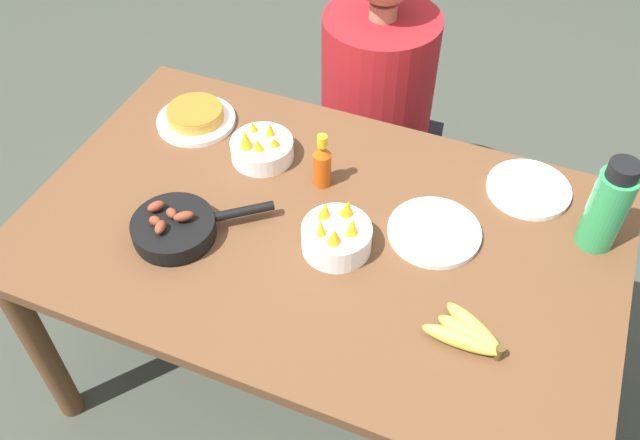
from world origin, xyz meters
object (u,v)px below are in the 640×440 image
(water_bottle, at_px, (608,207))
(person_figure, at_px, (374,129))
(fruit_bowl_mango, at_px, (262,148))
(empty_plate_near_front, at_px, (529,189))
(empty_plate_far_left, at_px, (434,232))
(frittata_plate_center, at_px, (196,117))
(hot_sauce_bottle, at_px, (322,163))
(fruit_bowl_citrus, at_px, (337,236))
(skillet, at_px, (176,228))
(banana_bunch, at_px, (469,335))

(water_bottle, bearing_deg, person_figure, 144.89)
(water_bottle, bearing_deg, fruit_bowl_mango, -177.94)
(empty_plate_near_front, xyz_separation_m, empty_plate_far_left, (-0.19, -0.24, -0.00))
(frittata_plate_center, bearing_deg, hot_sauce_bottle, -12.32)
(fruit_bowl_citrus, bearing_deg, water_bottle, 24.25)
(hot_sauce_bottle, bearing_deg, empty_plate_far_left, -11.09)
(frittata_plate_center, relative_size, fruit_bowl_citrus, 1.34)
(empty_plate_near_front, relative_size, fruit_bowl_citrus, 1.29)
(frittata_plate_center, xyz_separation_m, empty_plate_near_front, (0.95, 0.08, -0.01))
(empty_plate_near_front, xyz_separation_m, fruit_bowl_citrus, (-0.40, -0.37, 0.03))
(skillet, bearing_deg, hot_sauce_bottle, 11.40)
(banana_bunch, distance_m, frittata_plate_center, 1.01)
(empty_plate_far_left, height_order, person_figure, person_figure)
(frittata_plate_center, xyz_separation_m, empty_plate_far_left, (0.76, -0.16, -0.01))
(skillet, bearing_deg, banana_bunch, -40.56)
(empty_plate_far_left, height_order, hot_sauce_bottle, hot_sauce_bottle)
(skillet, relative_size, fruit_bowl_mango, 1.78)
(frittata_plate_center, bearing_deg, banana_bunch, -25.20)
(skillet, distance_m, empty_plate_far_left, 0.63)
(empty_plate_near_front, relative_size, water_bottle, 0.87)
(frittata_plate_center, relative_size, water_bottle, 0.91)
(skillet, xyz_separation_m, empty_plate_near_front, (0.77, 0.49, -0.02))
(frittata_plate_center, relative_size, hot_sauce_bottle, 1.42)
(empty_plate_far_left, relative_size, fruit_bowl_mango, 1.34)
(banana_bunch, distance_m, water_bottle, 0.46)
(hot_sauce_bottle, bearing_deg, empty_plate_near_front, 19.01)
(fruit_bowl_citrus, bearing_deg, person_figure, 101.32)
(skillet, relative_size, hot_sauce_bottle, 1.91)
(water_bottle, bearing_deg, banana_bunch, -118.31)
(empty_plate_near_front, bearing_deg, hot_sauce_bottle, -160.99)
(frittata_plate_center, height_order, fruit_bowl_citrus, fruit_bowl_citrus)
(fruit_bowl_mango, bearing_deg, empty_plate_far_left, -10.54)
(person_figure, bearing_deg, fruit_bowl_mango, -105.85)
(hot_sauce_bottle, distance_m, person_figure, 0.67)
(frittata_plate_center, height_order, water_bottle, water_bottle)
(skillet, xyz_separation_m, fruit_bowl_citrus, (0.38, 0.11, 0.01))
(banana_bunch, distance_m, fruit_bowl_mango, 0.76)
(banana_bunch, relative_size, fruit_bowl_mango, 1.08)
(water_bottle, bearing_deg, skillet, -158.58)
(banana_bunch, relative_size, frittata_plate_center, 0.82)
(skillet, bearing_deg, fruit_bowl_mango, 40.26)
(fruit_bowl_mango, relative_size, water_bottle, 0.68)
(water_bottle, xyz_separation_m, hot_sauce_bottle, (-0.69, -0.06, -0.05))
(banana_bunch, height_order, hot_sauce_bottle, hot_sauce_bottle)
(skillet, distance_m, frittata_plate_center, 0.44)
(frittata_plate_center, relative_size, empty_plate_far_left, 0.99)
(banana_bunch, xyz_separation_m, empty_plate_near_front, (0.04, 0.51, -0.01))
(water_bottle, bearing_deg, hot_sauce_bottle, -174.69)
(banana_bunch, xyz_separation_m, skillet, (-0.74, 0.03, 0.01))
(frittata_plate_center, height_order, hot_sauce_bottle, hot_sauce_bottle)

